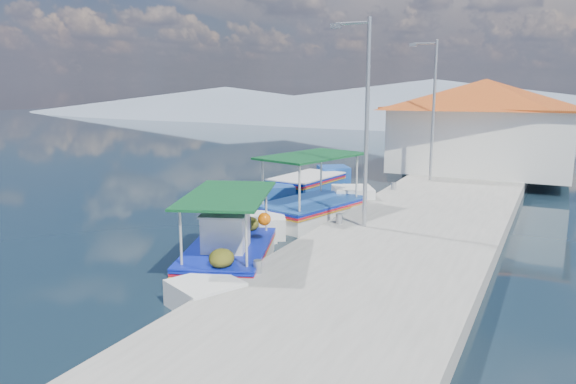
% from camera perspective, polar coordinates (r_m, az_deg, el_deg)
% --- Properties ---
extents(ground, '(160.00, 160.00, 0.00)m').
position_cam_1_polar(ground, '(17.05, -9.30, -4.93)').
color(ground, black).
rests_on(ground, ground).
extents(quay, '(5.00, 44.00, 0.50)m').
position_cam_1_polar(quay, '(20.11, 15.02, -1.96)').
color(quay, '#A4A299').
rests_on(quay, ground).
extents(bollards, '(0.20, 17.20, 0.30)m').
position_cam_1_polar(bollards, '(19.82, 8.69, -0.71)').
color(bollards, '#A5A8AD').
rests_on(bollards, quay).
extents(main_caique, '(3.45, 6.27, 2.21)m').
position_cam_1_polar(main_caique, '(14.21, -5.94, -6.34)').
color(main_caique, white).
rests_on(main_caique, ground).
extents(caique_green_canopy, '(3.20, 6.64, 2.57)m').
position_cam_1_polar(caique_green_canopy, '(19.05, 2.43, -1.89)').
color(caique_green_canopy, white).
rests_on(caique_green_canopy, ground).
extents(caique_blue_hull, '(2.44, 6.34, 1.14)m').
position_cam_1_polar(caique_blue_hull, '(24.04, 2.03, 0.67)').
color(caique_blue_hull, '#194798').
rests_on(caique_blue_hull, ground).
extents(caique_far, '(2.50, 6.22, 2.21)m').
position_cam_1_polar(caique_far, '(32.62, 12.32, 3.37)').
color(caique_far, white).
rests_on(caique_far, ground).
extents(harbor_building, '(10.49, 10.49, 4.40)m').
position_cam_1_polar(harbor_building, '(28.53, 19.55, 6.69)').
color(harbor_building, white).
rests_on(harbor_building, quay).
extents(lamp_post_near, '(1.21, 0.14, 6.00)m').
position_cam_1_polar(lamp_post_near, '(16.12, 7.86, 8.10)').
color(lamp_post_near, '#A5A8AD').
rests_on(lamp_post_near, quay).
extents(lamp_post_far, '(1.21, 0.14, 6.00)m').
position_cam_1_polar(lamp_post_far, '(24.81, 14.63, 8.89)').
color(lamp_post_far, '#A5A8AD').
rests_on(lamp_post_far, quay).
extents(mountain_ridge, '(171.40, 96.00, 5.50)m').
position_cam_1_polar(mountain_ridge, '(69.37, 24.09, 8.02)').
color(mountain_ridge, slate).
rests_on(mountain_ridge, ground).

